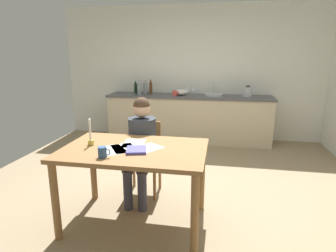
{
  "coord_description": "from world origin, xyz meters",
  "views": [
    {
      "loc": [
        0.62,
        -3.25,
        1.67
      ],
      "look_at": [
        0.01,
        -0.03,
        0.85
      ],
      "focal_mm": 30.77,
      "sensor_mm": 36.0,
      "label": 1
    }
  ],
  "objects_px": {
    "coffee_mug": "(103,152)",
    "wine_glass_by_kettle": "(187,89)",
    "bottle_oil": "(136,88)",
    "stovetop_kettle": "(248,91)",
    "sink_unit": "(214,95)",
    "person_seated": "(141,142)",
    "bottle_vinegar": "(139,88)",
    "book_magazine": "(136,150)",
    "bottle_wine_red": "(145,88)",
    "candlestick": "(91,138)",
    "chair_at_table": "(144,154)",
    "teacup_on_counter": "(175,93)",
    "dining_table": "(134,159)",
    "bottle_sauce": "(151,88)",
    "mixing_bowl": "(181,92)",
    "wine_glass_near_sink": "(193,89)"
  },
  "relations": [
    {
      "from": "chair_at_table",
      "to": "bottle_vinegar",
      "type": "distance_m",
      "value": 2.38
    },
    {
      "from": "book_magazine",
      "to": "mixing_bowl",
      "type": "distance_m",
      "value": 3.06
    },
    {
      "from": "coffee_mug",
      "to": "wine_glass_by_kettle",
      "type": "distance_m",
      "value": 3.44
    },
    {
      "from": "bottle_oil",
      "to": "stovetop_kettle",
      "type": "bearing_deg",
      "value": -2.17
    },
    {
      "from": "bottle_oil",
      "to": "teacup_on_counter",
      "type": "bearing_deg",
      "value": -15.55
    },
    {
      "from": "person_seated",
      "to": "bottle_oil",
      "type": "bearing_deg",
      "value": 107.96
    },
    {
      "from": "wine_glass_near_sink",
      "to": "dining_table",
      "type": "bearing_deg",
      "value": -94.53
    },
    {
      "from": "coffee_mug",
      "to": "bottle_vinegar",
      "type": "xyz_separation_m",
      "value": [
        -0.6,
        3.2,
        0.18
      ]
    },
    {
      "from": "sink_unit",
      "to": "stovetop_kettle",
      "type": "bearing_deg",
      "value": -0.38
    },
    {
      "from": "sink_unit",
      "to": "teacup_on_counter",
      "type": "distance_m",
      "value": 0.74
    },
    {
      "from": "candlestick",
      "to": "stovetop_kettle",
      "type": "distance_m",
      "value": 3.43
    },
    {
      "from": "dining_table",
      "to": "bottle_oil",
      "type": "relative_size",
      "value": 5.65
    },
    {
      "from": "bottle_oil",
      "to": "bottle_sauce",
      "type": "distance_m",
      "value": 0.32
    },
    {
      "from": "sink_unit",
      "to": "candlestick",
      "type": "bearing_deg",
      "value": -110.35
    },
    {
      "from": "chair_at_table",
      "to": "book_magazine",
      "type": "height_order",
      "value": "chair_at_table"
    },
    {
      "from": "chair_at_table",
      "to": "teacup_on_counter",
      "type": "bearing_deg",
      "value": 89.31
    },
    {
      "from": "bottle_sauce",
      "to": "wine_glass_near_sink",
      "type": "bearing_deg",
      "value": 5.34
    },
    {
      "from": "bottle_vinegar",
      "to": "bottle_oil",
      "type": "bearing_deg",
      "value": 127.5
    },
    {
      "from": "book_magazine",
      "to": "bottle_vinegar",
      "type": "distance_m",
      "value": 3.11
    },
    {
      "from": "person_seated",
      "to": "teacup_on_counter",
      "type": "height_order",
      "value": "person_seated"
    },
    {
      "from": "dining_table",
      "to": "mixing_bowl",
      "type": "bearing_deg",
      "value": 89.42
    },
    {
      "from": "mixing_bowl",
      "to": "chair_at_table",
      "type": "bearing_deg",
      "value": -93.1
    },
    {
      "from": "book_magazine",
      "to": "bottle_wine_red",
      "type": "height_order",
      "value": "bottle_wine_red"
    },
    {
      "from": "book_magazine",
      "to": "mixing_bowl",
      "type": "bearing_deg",
      "value": 75.52
    },
    {
      "from": "sink_unit",
      "to": "teacup_on_counter",
      "type": "xyz_separation_m",
      "value": [
        -0.72,
        -0.15,
        0.03
      ]
    },
    {
      "from": "dining_table",
      "to": "bottle_sauce",
      "type": "bearing_deg",
      "value": 100.88
    },
    {
      "from": "bottle_wine_red",
      "to": "sink_unit",
      "type": "bearing_deg",
      "value": -3.95
    },
    {
      "from": "bottle_oil",
      "to": "wine_glass_by_kettle",
      "type": "relative_size",
      "value": 1.58
    },
    {
      "from": "bottle_oil",
      "to": "candlestick",
      "type": "bearing_deg",
      "value": -81.49
    },
    {
      "from": "person_seated",
      "to": "candlestick",
      "type": "distance_m",
      "value": 0.67
    },
    {
      "from": "coffee_mug",
      "to": "wine_glass_by_kettle",
      "type": "xyz_separation_m",
      "value": [
        0.32,
        3.42,
        0.17
      ]
    },
    {
      "from": "mixing_bowl",
      "to": "wine_glass_by_kettle",
      "type": "distance_m",
      "value": 0.19
    },
    {
      "from": "chair_at_table",
      "to": "candlestick",
      "type": "height_order",
      "value": "candlestick"
    },
    {
      "from": "bottle_vinegar",
      "to": "coffee_mug",
      "type": "bearing_deg",
      "value": -79.44
    },
    {
      "from": "chair_at_table",
      "to": "mixing_bowl",
      "type": "relative_size",
      "value": 3.41
    },
    {
      "from": "chair_at_table",
      "to": "mixing_bowl",
      "type": "height_order",
      "value": "mixing_bowl"
    },
    {
      "from": "sink_unit",
      "to": "book_magazine",
      "type": "bearing_deg",
      "value": -101.13
    },
    {
      "from": "stovetop_kettle",
      "to": "dining_table",
      "type": "bearing_deg",
      "value": -113.18
    },
    {
      "from": "wine_glass_near_sink",
      "to": "bottle_wine_red",
      "type": "bearing_deg",
      "value": -176.85
    },
    {
      "from": "bottle_vinegar",
      "to": "candlestick",
      "type": "bearing_deg",
      "value": -83.29
    },
    {
      "from": "coffee_mug",
      "to": "wine_glass_by_kettle",
      "type": "relative_size",
      "value": 0.74
    },
    {
      "from": "sink_unit",
      "to": "stovetop_kettle",
      "type": "distance_m",
      "value": 0.63
    },
    {
      "from": "book_magazine",
      "to": "bottle_sauce",
      "type": "xyz_separation_m",
      "value": [
        -0.63,
        3.13,
        0.21
      ]
    },
    {
      "from": "bottle_oil",
      "to": "stovetop_kettle",
      "type": "distance_m",
      "value": 2.18
    },
    {
      "from": "dining_table",
      "to": "wine_glass_near_sink",
      "type": "relative_size",
      "value": 8.94
    },
    {
      "from": "bottle_oil",
      "to": "mixing_bowl",
      "type": "distance_m",
      "value": 0.94
    },
    {
      "from": "bottle_sauce",
      "to": "stovetop_kettle",
      "type": "distance_m",
      "value": 1.86
    },
    {
      "from": "wine_glass_near_sink",
      "to": "sink_unit",
      "type": "bearing_deg",
      "value": -19.85
    },
    {
      "from": "mixing_bowl",
      "to": "book_magazine",
      "type": "bearing_deg",
      "value": -89.65
    },
    {
      "from": "dining_table",
      "to": "bottle_wine_red",
      "type": "distance_m",
      "value": 3.17
    }
  ]
}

